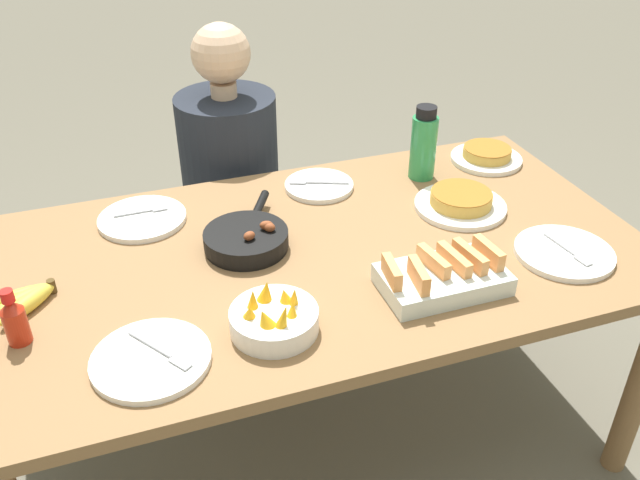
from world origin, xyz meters
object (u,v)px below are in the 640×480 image
Objects in this scene: frittata_plate_center at (487,156)px; hot_sauce_bottle at (15,320)px; skillet at (247,239)px; water_bottle at (424,144)px; melon_tray at (443,276)px; empty_plate_far_left at (564,253)px; fruit_bowl_mango at (274,318)px; empty_plate_mid_edge at (319,186)px; banana_bunch at (24,300)px; person_figure at (233,210)px; frittata_plate_side at (461,202)px; empty_plate_near_front at (151,359)px; empty_plate_far_right at (142,219)px.

hot_sauce_bottle is (-1.46, -0.45, 0.04)m from frittata_plate_center.
skillet is 0.67m from water_bottle.
water_bottle reaches higher than melon_tray.
melon_tray is 1.18× the size of empty_plate_far_left.
skillet is 1.63× the size of fruit_bowl_mango.
frittata_plate_center is at bearing 79.85° from empty_plate_far_left.
frittata_plate_center is at bearing -46.70° from skillet.
empty_plate_mid_edge is 0.98m from hot_sauce_bottle.
fruit_bowl_mango is (-0.81, -0.04, 0.03)m from empty_plate_far_left.
melon_tray is 0.92× the size of skillet.
water_bottle reaches higher than banana_bunch.
banana_bunch is 0.89× the size of empty_plate_mid_edge.
fruit_bowl_mango is at bearing -156.41° from skillet.
frittata_plate_center is 1.68× the size of hot_sauce_bottle.
person_figure is (-0.79, 0.38, -0.27)m from frittata_plate_center.
melon_tray is 0.44m from fruit_bowl_mango.
banana_bunch is 1.21m from frittata_plate_side.
water_bottle is at bearing -43.10° from skillet.
empty_plate_far_left is (0.37, 0.02, -0.03)m from melon_tray.
hot_sauce_bottle is (-1.22, -0.20, 0.04)m from frittata_plate_side.
banana_bunch is 0.62× the size of melon_tray.
water_bottle is at bearing 19.26° from hot_sauce_bottle.
hot_sauce_bottle is 1.11m from person_figure.
hot_sauce_bottle is at bearing 137.25° from skillet.
frittata_plate_center is (1.45, 0.32, 0.00)m from banana_bunch.
empty_plate_near_front is 1.09× the size of water_bottle.
fruit_bowl_mango is (-0.44, -0.02, -0.00)m from melon_tray.
melon_tray reaches higher than frittata_plate_side.
empty_plate_mid_edge is (0.29, 0.25, -0.02)m from skillet.
melon_tray is 0.27× the size of person_figure.
hot_sauce_bottle is at bearing -128.54° from person_figure.
frittata_plate_side is 0.93m from empty_plate_far_right.
water_bottle is (-0.02, 0.22, 0.09)m from frittata_plate_side.
hot_sauce_bottle reaches higher than empty_plate_far_left.
water_bottle is (0.22, 0.55, 0.08)m from melon_tray.
empty_plate_mid_edge is 1.05× the size of fruit_bowl_mango.
empty_plate_far_right is 0.22× the size of person_figure.
hot_sauce_bottle is 0.12× the size of person_figure.
frittata_plate_center reaches higher than empty_plate_far_right.
fruit_bowl_mango is 0.87m from water_bottle.
fruit_bowl_mango reaches higher than empty_plate_mid_edge.
banana_bunch is at bearing 164.94° from melon_tray.
melon_tray is at bearing 2.09° from fruit_bowl_mango.
empty_plate_near_front is (0.26, -0.29, -0.01)m from banana_bunch.
fruit_bowl_mango is at bearing -139.00° from water_bottle.
empty_plate_mid_edge is at bearing 143.79° from frittata_plate_side.
frittata_plate_center is at bearing 50.75° from melon_tray.
empty_plate_near_front is (-0.30, -0.37, -0.02)m from skillet.
water_bottle is 0.77m from person_figure.
melon_tray is 0.38m from empty_plate_far_left.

